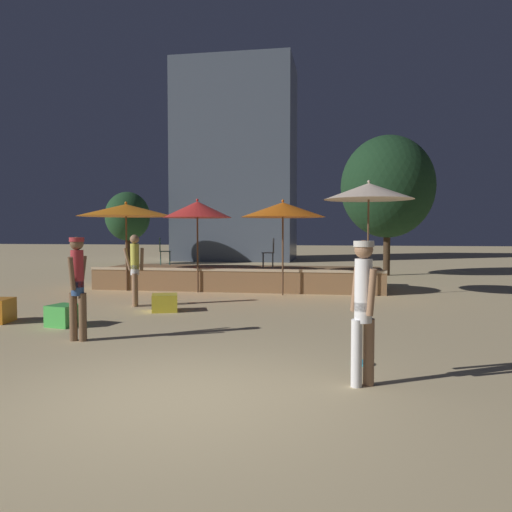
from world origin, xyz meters
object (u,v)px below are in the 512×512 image
object	(u,v)px
person_0	(135,267)
patio_umbrella_1	(283,210)
patio_umbrella_0	(197,210)
patio_umbrella_3	(126,210)
bistro_chair_1	(271,250)
cube_seat_2	(165,303)
cube_seat_1	(64,315)
background_tree_1	(128,217)
person_1	(363,304)
bistro_chair_0	(162,249)
person_2	(77,282)
patio_umbrella_2	(369,191)
frisbee_disc	(363,363)
background_tree_0	(387,187)

from	to	relation	value
person_0	patio_umbrella_1	bearing A→B (deg)	110.50
patio_umbrella_0	person_0	bearing A→B (deg)	-103.74
patio_umbrella_3	person_0	bearing A→B (deg)	-62.54
bistro_chair_1	cube_seat_2	bearing A→B (deg)	-27.40
cube_seat_1	bistro_chair_1	bearing A→B (deg)	64.04
patio_umbrella_0	background_tree_1	size ratio (longest dim) A/B	0.70
patio_umbrella_1	person_1	bearing A→B (deg)	-77.04
bistro_chair_0	bistro_chair_1	world-z (taller)	same
patio_umbrella_0	person_2	distance (m)	6.94
cube_seat_1	bistro_chair_1	xyz separation A→B (m)	(3.14, 6.46, 1.06)
cube_seat_2	person_1	size ratio (longest dim) A/B	0.42
person_0	person_2	size ratio (longest dim) A/B	1.01
patio_umbrella_0	cube_seat_2	size ratio (longest dim) A/B	3.88
patio_umbrella_0	cube_seat_2	world-z (taller)	patio_umbrella_0
patio_umbrella_3	person_0	xyz separation A→B (m)	(1.55, -2.98, -1.52)
patio_umbrella_1	bistro_chair_0	size ratio (longest dim) A/B	3.04
patio_umbrella_0	patio_umbrella_2	distance (m)	5.01
cube_seat_2	frisbee_disc	distance (m)	5.80
bistro_chair_1	background_tree_0	xyz separation A→B (m)	(4.02, 6.01, 2.40)
patio_umbrella_3	person_0	size ratio (longest dim) A/B	1.67
bistro_chair_0	frisbee_disc	distance (m)	10.82
background_tree_1	bistro_chair_0	bearing A→B (deg)	-60.56
person_1	background_tree_0	world-z (taller)	background_tree_0
patio_umbrella_0	patio_umbrella_1	bearing A→B (deg)	-5.42
person_1	background_tree_0	size ratio (longest dim) A/B	0.30
patio_umbrella_0	bistro_chair_1	world-z (taller)	patio_umbrella_0
patio_umbrella_2	background_tree_0	world-z (taller)	background_tree_0
cube_seat_2	frisbee_disc	world-z (taller)	cube_seat_2
cube_seat_1	person_1	bearing A→B (deg)	-27.40
cube_seat_1	person_2	world-z (taller)	person_2
person_2	frisbee_disc	world-z (taller)	person_2
cube_seat_1	person_0	size ratio (longest dim) A/B	0.35
cube_seat_1	bistro_chair_0	xyz separation A→B (m)	(-0.56, 6.94, 1.06)
frisbee_disc	person_1	bearing A→B (deg)	-92.69
cube_seat_2	background_tree_1	size ratio (longest dim) A/B	0.18
cube_seat_2	patio_umbrella_3	bearing A→B (deg)	125.09
cube_seat_1	person_1	world-z (taller)	person_1
bistro_chair_1	background_tree_1	bearing A→B (deg)	-143.32
patio_umbrella_2	cube_seat_2	xyz separation A→B (m)	(-4.73, -3.45, -2.75)
frisbee_disc	person_0	bearing A→B (deg)	139.26
cube_seat_1	bistro_chair_1	size ratio (longest dim) A/B	0.69
person_0	bistro_chair_1	bearing A→B (deg)	124.66
person_0	bistro_chair_0	xyz separation A→B (m)	(-0.87, 4.29, 0.30)
patio_umbrella_3	frisbee_disc	bearing A→B (deg)	-47.81
bistro_chair_0	background_tree_1	size ratio (longest dim) A/B	0.22
patio_umbrella_2	background_tree_0	bearing A→B (deg)	80.77
patio_umbrella_1	person_2	distance (m)	7.21
bistro_chair_0	patio_umbrella_2	bearing A→B (deg)	-124.26
patio_umbrella_0	background_tree_1	distance (m)	13.71
frisbee_disc	background_tree_0	world-z (taller)	background_tree_0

